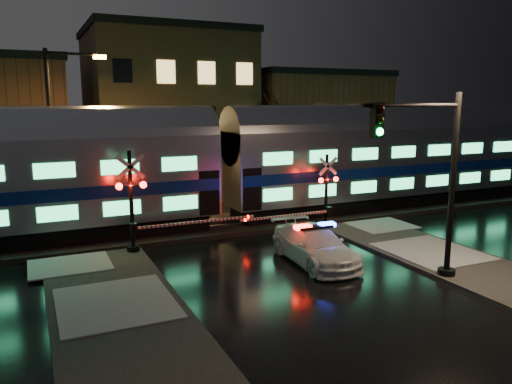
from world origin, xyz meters
TOP-DOWN VIEW (x-y plane):
  - ground at (0.00, 0.00)m, footprint 120.00×120.00m
  - ballast at (0.00, 5.00)m, footprint 90.00×4.20m
  - sidewalk_left at (-6.50, -6.00)m, footprint 4.00×20.00m
  - sidewalk_right at (6.50, -6.00)m, footprint 4.00×20.00m
  - building_mid at (2.00, 22.50)m, footprint 12.00×11.00m
  - building_right at (15.00, 22.00)m, footprint 12.00×10.00m
  - train at (0.03, 5.00)m, footprint 51.00×3.12m
  - police_car at (1.46, -1.84)m, footprint 2.27×5.03m
  - crossing_signal_right at (4.32, 2.30)m, footprint 5.37×0.64m
  - crossing_signal_left at (-4.54, 2.31)m, footprint 6.19×0.67m
  - traffic_light at (3.89, -5.40)m, footprint 4.32×0.74m
  - streetlight at (-7.20, 9.00)m, footprint 2.99×0.31m

SIDE VIEW (x-z plane):
  - ground at x=0.00m, z-range 0.00..0.00m
  - sidewalk_left at x=-6.50m, z-range 0.00..0.12m
  - sidewalk_right at x=6.50m, z-range 0.00..0.12m
  - ballast at x=0.00m, z-range 0.00..0.24m
  - police_car at x=1.46m, z-range -0.07..1.52m
  - crossing_signal_right at x=4.32m, z-range -0.33..3.47m
  - crossing_signal_left at x=-4.54m, z-range -0.37..4.01m
  - train at x=0.03m, z-range 0.42..6.35m
  - traffic_light at x=3.89m, z-range 0.21..6.89m
  - building_right at x=15.00m, z-range 0.00..8.50m
  - streetlight at x=-7.20m, z-range 0.68..9.61m
  - building_mid at x=2.00m, z-range 0.00..11.50m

